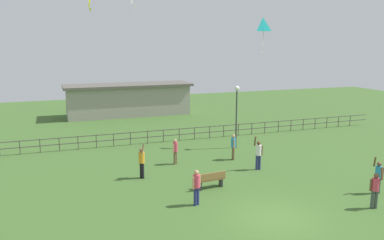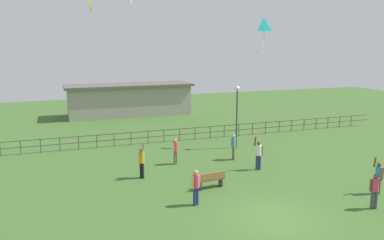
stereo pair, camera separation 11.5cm
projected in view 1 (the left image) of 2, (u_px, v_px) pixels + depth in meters
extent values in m
plane|color=#3D6028|center=(274.00, 218.00, 16.46)|extent=(80.00, 80.00, 0.00)
cylinder|color=#38383D|center=(236.00, 120.00, 27.13)|extent=(0.10, 0.10, 4.04)
sphere|color=white|center=(237.00, 88.00, 26.71)|extent=(0.36, 0.36, 0.36)
cube|color=olive|center=(211.00, 179.00, 19.80)|extent=(1.53, 0.55, 0.06)
cube|color=olive|center=(212.00, 176.00, 19.59)|extent=(1.50, 0.21, 0.36)
cube|color=#333338|center=(200.00, 185.00, 19.59)|extent=(0.08, 0.36, 0.45)
cube|color=#333338|center=(221.00, 182.00, 20.09)|extent=(0.08, 0.36, 0.45)
cylinder|color=brown|center=(233.00, 153.00, 24.72)|extent=(0.14, 0.14, 0.82)
cylinder|color=brown|center=(233.00, 154.00, 24.56)|extent=(0.14, 0.14, 0.82)
cylinder|color=#268CBF|center=(233.00, 142.00, 24.50)|extent=(0.30, 0.30, 0.58)
sphere|color=tan|center=(234.00, 136.00, 24.43)|extent=(0.22, 0.22, 0.22)
cylinder|color=tan|center=(233.00, 142.00, 24.71)|extent=(0.09, 0.09, 0.55)
cylinder|color=tan|center=(234.00, 144.00, 24.31)|extent=(0.09, 0.09, 0.55)
cylinder|color=navy|center=(257.00, 163.00, 22.65)|extent=(0.15, 0.15, 0.86)
cylinder|color=navy|center=(259.00, 162.00, 22.69)|extent=(0.15, 0.15, 0.86)
cylinder|color=white|center=(259.00, 150.00, 22.53)|extent=(0.32, 0.32, 0.61)
sphere|color=brown|center=(259.00, 143.00, 22.45)|extent=(0.23, 0.23, 0.23)
cylinder|color=brown|center=(255.00, 141.00, 22.42)|extent=(0.11, 0.23, 0.59)
cylinder|color=brown|center=(262.00, 150.00, 22.59)|extent=(0.09, 0.09, 0.58)
cylinder|color=black|center=(143.00, 171.00, 21.17)|extent=(0.15, 0.15, 0.86)
cylinder|color=black|center=(141.00, 170.00, 21.30)|extent=(0.15, 0.15, 0.86)
cylinder|color=orange|center=(142.00, 158.00, 21.09)|extent=(0.31, 0.31, 0.61)
sphere|color=#8C6647|center=(141.00, 150.00, 21.01)|extent=(0.23, 0.23, 0.23)
cylinder|color=#8C6647|center=(143.00, 149.00, 20.80)|extent=(0.24, 0.17, 0.58)
cylinder|color=#8C6647|center=(139.00, 157.00, 21.25)|extent=(0.09, 0.09, 0.57)
cylinder|color=brown|center=(176.00, 157.00, 23.79)|extent=(0.13, 0.13, 0.79)
cylinder|color=brown|center=(175.00, 158.00, 23.66)|extent=(0.13, 0.13, 0.79)
cylinder|color=#D83F59|center=(175.00, 147.00, 23.59)|extent=(0.29, 0.29, 0.56)
sphere|color=tan|center=(175.00, 141.00, 23.52)|extent=(0.21, 0.21, 0.21)
cylinder|color=tan|center=(177.00, 147.00, 23.76)|extent=(0.09, 0.09, 0.53)
cylinder|color=tan|center=(173.00, 148.00, 23.44)|extent=(0.09, 0.09, 0.53)
cylinder|color=#3F4C47|center=(375.00, 185.00, 19.09)|extent=(0.14, 0.14, 0.80)
cylinder|color=#3F4C47|center=(379.00, 185.00, 19.07)|extent=(0.14, 0.14, 0.80)
cylinder|color=#268CBF|center=(378.00, 172.00, 18.95)|extent=(0.29, 0.29, 0.57)
sphere|color=brown|center=(379.00, 164.00, 18.87)|extent=(0.22, 0.22, 0.22)
cylinder|color=brown|center=(375.00, 161.00, 18.93)|extent=(0.20, 0.25, 0.54)
cylinder|color=brown|center=(383.00, 173.00, 18.92)|extent=(0.09, 0.09, 0.54)
cylinder|color=#3F4C47|center=(376.00, 199.00, 17.33)|extent=(0.14, 0.14, 0.82)
cylinder|color=#3F4C47|center=(372.00, 199.00, 17.35)|extent=(0.14, 0.14, 0.82)
cylinder|color=#D83F59|center=(376.00, 184.00, 17.21)|extent=(0.30, 0.30, 0.58)
sphere|color=brown|center=(376.00, 176.00, 17.13)|extent=(0.22, 0.22, 0.22)
cylinder|color=brown|center=(382.00, 174.00, 17.04)|extent=(0.19, 0.26, 0.55)
cylinder|color=brown|center=(371.00, 185.00, 17.23)|extent=(0.09, 0.09, 0.55)
cylinder|color=navy|center=(198.00, 196.00, 17.73)|extent=(0.14, 0.14, 0.84)
cylinder|color=navy|center=(195.00, 197.00, 17.61)|extent=(0.14, 0.14, 0.84)
cylinder|color=#D83F59|center=(196.00, 181.00, 17.53)|extent=(0.31, 0.31, 0.59)
sphere|color=tan|center=(196.00, 173.00, 17.46)|extent=(0.22, 0.22, 0.22)
cylinder|color=tan|center=(200.00, 181.00, 17.68)|extent=(0.09, 0.09, 0.56)
cylinder|color=tan|center=(193.00, 183.00, 17.40)|extent=(0.09, 0.09, 0.56)
pyramid|color=#19B2B2|center=(263.00, 25.00, 26.98)|extent=(0.83, 0.62, 0.96)
cylinder|color=#4C381E|center=(263.00, 32.00, 26.86)|extent=(0.13, 0.44, 0.96)
cube|color=white|center=(263.00, 39.00, 26.92)|extent=(0.10, 0.02, 0.20)
cube|color=white|center=(263.00, 42.00, 26.97)|extent=(0.09, 0.03, 0.20)
cube|color=white|center=(262.00, 45.00, 26.98)|extent=(0.11, 0.03, 0.21)
cube|color=white|center=(262.00, 49.00, 27.01)|extent=(0.11, 0.02, 0.21)
cube|color=white|center=(262.00, 52.00, 27.06)|extent=(0.12, 0.04, 0.21)
cube|color=yellow|center=(90.00, 1.00, 22.55)|extent=(0.10, 0.05, 0.20)
cube|color=yellow|center=(89.00, 5.00, 22.54)|extent=(0.12, 0.02, 0.21)
cube|color=yellow|center=(90.00, 9.00, 22.64)|extent=(0.10, 0.05, 0.20)
cube|color=white|center=(132.00, 1.00, 16.85)|extent=(0.08, 0.05, 0.20)
cube|color=white|center=(135.00, 7.00, 17.04)|extent=(0.09, 0.02, 0.20)
cylinder|color=#4C4742|center=(20.00, 148.00, 25.74)|extent=(0.06, 0.06, 0.95)
cylinder|color=#4C4742|center=(40.00, 146.00, 26.15)|extent=(0.06, 0.06, 0.95)
cylinder|color=#4C4742|center=(59.00, 144.00, 26.56)|extent=(0.06, 0.06, 0.95)
cylinder|color=#4C4742|center=(78.00, 143.00, 26.97)|extent=(0.06, 0.06, 0.95)
cylinder|color=#4C4742|center=(96.00, 141.00, 27.38)|extent=(0.06, 0.06, 0.95)
cylinder|color=#4C4742|center=(114.00, 140.00, 27.78)|extent=(0.06, 0.06, 0.95)
cylinder|color=#4C4742|center=(131.00, 139.00, 28.18)|extent=(0.06, 0.06, 0.95)
cylinder|color=#4C4742|center=(148.00, 137.00, 28.60)|extent=(0.06, 0.06, 0.95)
cylinder|color=#4C4742|center=(163.00, 136.00, 29.00)|extent=(0.06, 0.06, 0.95)
cylinder|color=#4C4742|center=(179.00, 135.00, 29.41)|extent=(0.06, 0.06, 0.95)
cylinder|color=#4C4742|center=(194.00, 133.00, 29.82)|extent=(0.06, 0.06, 0.95)
cylinder|color=#4C4742|center=(210.00, 132.00, 30.24)|extent=(0.06, 0.06, 0.95)
cylinder|color=#4C4742|center=(224.00, 131.00, 30.63)|extent=(0.06, 0.06, 0.95)
cylinder|color=#4C4742|center=(238.00, 130.00, 31.06)|extent=(0.06, 0.06, 0.95)
cylinder|color=#4C4742|center=(252.00, 129.00, 31.46)|extent=(0.06, 0.06, 0.95)
cylinder|color=#4C4742|center=(265.00, 128.00, 31.86)|extent=(0.06, 0.06, 0.95)
cylinder|color=#4C4742|center=(278.00, 127.00, 32.28)|extent=(0.06, 0.06, 0.95)
cylinder|color=#4C4742|center=(291.00, 126.00, 32.68)|extent=(0.06, 0.06, 0.95)
cylinder|color=#4C4742|center=(303.00, 125.00, 33.09)|extent=(0.06, 0.06, 0.95)
cylinder|color=#4C4742|center=(315.00, 124.00, 33.49)|extent=(0.06, 0.06, 0.95)
cylinder|color=#4C4742|center=(327.00, 123.00, 33.90)|extent=(0.06, 0.06, 0.95)
cylinder|color=#4C4742|center=(338.00, 122.00, 34.31)|extent=(0.06, 0.06, 0.95)
cylinder|color=#4C4742|center=(350.00, 121.00, 34.73)|extent=(0.06, 0.06, 0.95)
cube|color=#4C4742|center=(175.00, 129.00, 29.21)|extent=(36.00, 0.05, 0.05)
cube|color=#4C4742|center=(175.00, 135.00, 29.29)|extent=(36.00, 0.05, 0.05)
cube|color=gray|center=(129.00, 101.00, 39.80)|extent=(12.06, 3.35, 2.95)
cube|color=#59544C|center=(128.00, 85.00, 39.50)|extent=(12.66, 3.95, 0.24)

